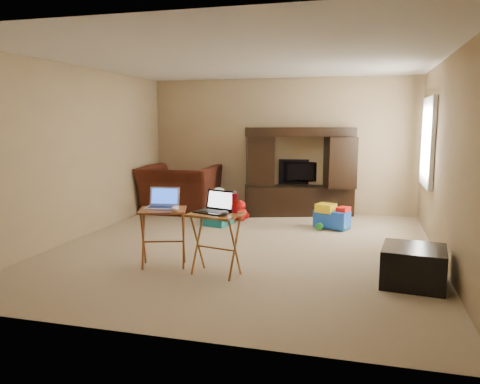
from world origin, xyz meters
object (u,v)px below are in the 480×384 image
(push_toy, at_px, (332,216))
(recliner, at_px, (180,189))
(tray_table_left, at_px, (163,238))
(plush_toy, at_px, (241,211))
(tray_table_right, at_px, (216,244))
(television, at_px, (300,172))
(laptop_left, at_px, (161,198))
(entertainment_center, at_px, (299,172))
(mouse_left, at_px, (175,208))
(laptop_right, at_px, (213,202))
(water_bottle, at_px, (235,203))
(mouse_right, at_px, (224,213))
(ottoman, at_px, (413,266))
(child_rocker, at_px, (217,209))

(push_toy, bearing_deg, recliner, -171.23)
(push_toy, relative_size, tray_table_left, 0.79)
(plush_toy, xyz_separation_m, tray_table_right, (0.45, -2.79, 0.17))
(television, distance_m, laptop_left, 3.85)
(entertainment_center, distance_m, laptop_left, 3.67)
(laptop_left, bearing_deg, mouse_left, -32.12)
(laptop_right, relative_size, water_bottle, 1.70)
(push_toy, bearing_deg, laptop_left, -104.59)
(push_toy, distance_m, tray_table_left, 3.09)
(laptop_left, xyz_separation_m, mouse_right, (0.85, -0.28, -0.08))
(television, bearing_deg, laptop_right, 75.31)
(laptop_left, height_order, mouse_left, laptop_left)
(television, height_order, tray_table_left, television)
(ottoman, relative_size, laptop_right, 1.72)
(recliner, height_order, child_rocker, recliner)
(tray_table_left, xyz_separation_m, laptop_left, (-0.03, 0.03, 0.47))
(water_bottle, bearing_deg, plush_toy, 103.55)
(push_toy, height_order, ottoman, push_toy)
(water_bottle, bearing_deg, mouse_left, -178.23)
(entertainment_center, relative_size, tray_table_left, 2.82)
(push_toy, distance_m, mouse_right, 2.97)
(plush_toy, bearing_deg, child_rocker, -129.43)
(entertainment_center, xyz_separation_m, child_rocker, (-1.19, -1.23, -0.53))
(tray_table_left, bearing_deg, plush_toy, 66.69)
(recliner, height_order, plush_toy, recliner)
(ottoman, xyz_separation_m, laptop_left, (-2.83, -0.06, 0.61))
(mouse_right, bearing_deg, plush_toy, 101.33)
(push_toy, relative_size, water_bottle, 2.54)
(laptop_right, bearing_deg, mouse_right, -20.60)
(laptop_right, bearing_deg, television, 101.92)
(entertainment_center, xyz_separation_m, push_toy, (0.68, -1.01, -0.59))
(laptop_right, bearing_deg, water_bottle, 32.91)
(tray_table_left, distance_m, mouse_right, 0.94)
(push_toy, bearing_deg, tray_table_right, -90.92)
(recliner, xyz_separation_m, tray_table_right, (1.77, -3.30, -0.09))
(recliner, distance_m, plush_toy, 1.44)
(television, relative_size, water_bottle, 3.75)
(push_toy, distance_m, laptop_left, 3.13)
(recliner, distance_m, laptop_left, 3.33)
(push_toy, distance_m, mouse_left, 3.08)
(tray_table_left, height_order, mouse_left, mouse_left)
(television, bearing_deg, tray_table_right, 75.94)
(recliner, bearing_deg, push_toy, 166.05)
(entertainment_center, distance_m, child_rocker, 1.79)
(water_bottle, bearing_deg, television, 86.57)
(ottoman, xyz_separation_m, water_bottle, (-1.91, -0.14, 0.61))
(entertainment_center, bearing_deg, laptop_left, -125.37)
(plush_toy, relative_size, laptop_right, 1.00)
(ottoman, bearing_deg, tray_table_left, -178.21)
(water_bottle, bearing_deg, tray_table_left, 176.89)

